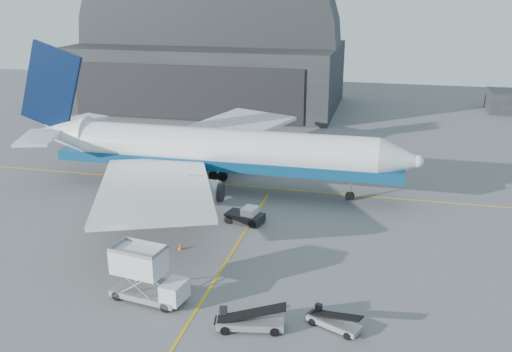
% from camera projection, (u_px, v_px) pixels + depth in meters
% --- Properties ---
extents(ground, '(200.00, 200.00, 0.00)m').
position_uv_depth(ground, '(224.00, 265.00, 49.21)').
color(ground, '#565659').
rests_on(ground, ground).
extents(taxi_lines, '(80.00, 42.12, 0.02)m').
position_uv_depth(taxi_lines, '(258.00, 211.00, 60.88)').
color(taxi_lines, gold).
rests_on(taxi_lines, ground).
extents(hangar, '(50.00, 28.30, 28.00)m').
position_uv_depth(hangar, '(209.00, 57.00, 110.81)').
color(hangar, black).
rests_on(hangar, ground).
extents(airliner, '(48.31, 46.85, 16.96)m').
position_uv_depth(airliner, '(209.00, 150.00, 66.20)').
color(airliner, white).
rests_on(airliner, ground).
extents(catering_truck, '(6.27, 3.16, 4.12)m').
position_uv_depth(catering_truck, '(146.00, 275.00, 43.26)').
color(catering_truck, gray).
rests_on(catering_truck, ground).
extents(pushback_tug, '(4.13, 2.90, 1.75)m').
position_uv_depth(pushback_tug, '(246.00, 216.00, 57.85)').
color(pushback_tug, black).
rests_on(pushback_tug, ground).
extents(belt_loader_a, '(5.15, 2.51, 1.92)m').
position_uv_depth(belt_loader_a, '(249.00, 321.00, 40.01)').
color(belt_loader_a, gray).
rests_on(belt_loader_a, ground).
extents(belt_loader_b, '(4.12, 2.81, 1.58)m').
position_uv_depth(belt_loader_b, '(334.00, 322.00, 40.17)').
color(belt_loader_b, gray).
rests_on(belt_loader_b, ground).
extents(traffic_cone, '(0.37, 0.37, 0.54)m').
position_uv_depth(traffic_cone, '(180.00, 247.00, 52.08)').
color(traffic_cone, '#FF6508').
rests_on(traffic_cone, ground).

